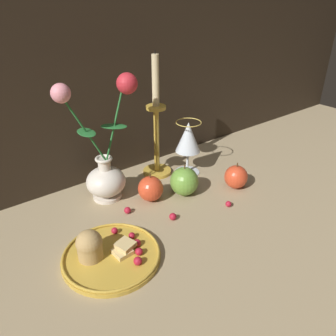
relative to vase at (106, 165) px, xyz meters
name	(u,v)px	position (x,y,z in m)	size (l,w,h in m)	color
ground_plane	(161,206)	(0.09, -0.12, -0.10)	(2.40, 2.40, 0.00)	#9E8966
vase	(106,165)	(0.00, 0.00, 0.00)	(0.22, 0.11, 0.34)	silver
plate_with_pastries	(106,253)	(-0.12, -0.22, -0.08)	(0.21, 0.21, 0.08)	gold
wine_glass	(188,139)	(0.27, -0.02, 0.01)	(0.08, 0.08, 0.17)	silver
candlestick	(156,133)	(0.19, 0.03, 0.04)	(0.09, 0.09, 0.38)	gold
apple_beside_vase	(151,189)	(0.09, -0.08, -0.07)	(0.07, 0.07, 0.08)	#D14223
apple_near_glass	(184,181)	(0.18, -0.12, -0.06)	(0.08, 0.08, 0.09)	#669938
apple_at_table_edge	(236,177)	(0.33, -0.18, -0.07)	(0.07, 0.07, 0.08)	#D14223
berry_near_plate	(173,217)	(0.08, -0.19, -0.09)	(0.02, 0.02, 0.02)	#AD192D
berry_front_center	(128,210)	(0.00, -0.10, -0.09)	(0.02, 0.02, 0.02)	#AD192D
berry_by_glass_stem	(228,204)	(0.24, -0.24, -0.09)	(0.02, 0.02, 0.02)	#AD192D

